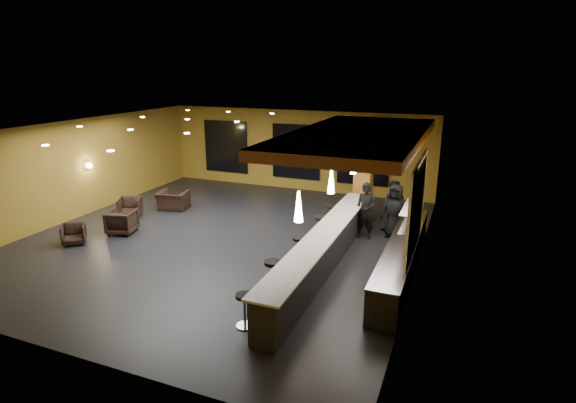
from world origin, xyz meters
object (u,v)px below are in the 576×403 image
at_px(column, 364,171).
at_px(armchair_a, 74,234).
at_px(pendant_2, 354,163).
at_px(bar_stool_3, 321,226).
at_px(staff_c, 395,211).
at_px(staff_b, 394,208).
at_px(bar_counter, 324,251).
at_px(prep_counter, 402,258).
at_px(pendant_1, 331,181).
at_px(armchair_c, 130,207).
at_px(bar_stool_1, 273,273).
at_px(staff_a, 366,211).
at_px(armchair_d, 173,200).
at_px(bar_stool_2, 299,247).
at_px(pendant_0, 299,206).
at_px(armchair_b, 122,222).
at_px(bar_stool_0, 245,306).
at_px(bar_stool_4, 331,213).

distance_m(column, armchair_a, 9.76).
height_order(pendant_2, bar_stool_3, pendant_2).
bearing_deg(pendant_2, staff_c, 3.36).
xyz_separation_m(pendant_2, staff_b, (1.31, 0.38, -1.46)).
bearing_deg(bar_counter, prep_counter, 14.04).
distance_m(pendant_1, armchair_c, 8.26).
xyz_separation_m(bar_counter, staff_b, (1.31, 3.38, 0.39)).
bearing_deg(bar_counter, bar_stool_1, -111.68).
relative_size(staff_a, armchair_d, 1.68).
distance_m(armchair_c, armchair_d, 1.61).
bearing_deg(bar_stool_3, bar_counter, -69.94).
relative_size(prep_counter, bar_stool_2, 7.83).
height_order(bar_counter, pendant_0, pendant_0).
relative_size(bar_counter, armchair_a, 11.63).
height_order(armchair_c, armchair_d, armchair_c).
xyz_separation_m(armchair_b, bar_stool_2, (6.25, -0.05, 0.10)).
bearing_deg(armchair_d, bar_stool_3, 158.80).
distance_m(armchair_d, bar_stool_1, 7.85).
bearing_deg(armchair_d, pendant_2, 169.33).
distance_m(bar_stool_2, bar_stool_3, 1.75).
distance_m(armchair_b, armchair_c, 1.77).
height_order(staff_c, bar_stool_3, staff_c).
bearing_deg(bar_counter, bar_stool_0, -101.51).
xyz_separation_m(bar_stool_2, bar_stool_3, (0.08, 1.75, 0.04)).
bearing_deg(staff_b, bar_stool_4, -153.89).
height_order(armchair_b, armchair_c, armchair_b).
relative_size(armchair_a, armchair_c, 0.89).
xyz_separation_m(staff_a, armchair_a, (-8.28, -3.84, -0.60)).
bearing_deg(armchair_a, pendant_1, -28.04).
bearing_deg(armchair_b, bar_stool_3, 179.10).
relative_size(prep_counter, armchair_d, 5.53).
bearing_deg(armchair_d, staff_c, 169.78).
height_order(prep_counter, bar_stool_3, prep_counter).
bearing_deg(column, armchair_b, -147.42).
height_order(armchair_d, bar_stool_1, bar_stool_1).
bearing_deg(bar_stool_3, staff_a, 34.92).
xyz_separation_m(pendant_0, armchair_a, (-7.74, 0.83, -2.04)).
xyz_separation_m(pendant_1, staff_b, (1.31, 2.88, -1.46)).
height_order(armchair_d, bar_stool_0, bar_stool_0).
height_order(bar_counter, prep_counter, bar_counter).
distance_m(staff_c, bar_stool_1, 5.33).
xyz_separation_m(staff_b, bar_stool_4, (-2.09, -0.09, -0.40)).
height_order(pendant_1, bar_stool_0, pendant_1).
bearing_deg(bar_stool_2, bar_stool_4, 90.69).
height_order(staff_c, armchair_a, staff_c).
height_order(armchair_c, bar_stool_3, bar_stool_3).
bearing_deg(bar_counter, column, 90.00).
relative_size(bar_counter, prep_counter, 1.33).
bearing_deg(armchair_c, bar_stool_2, -40.06).
relative_size(column, pendant_2, 5.00).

